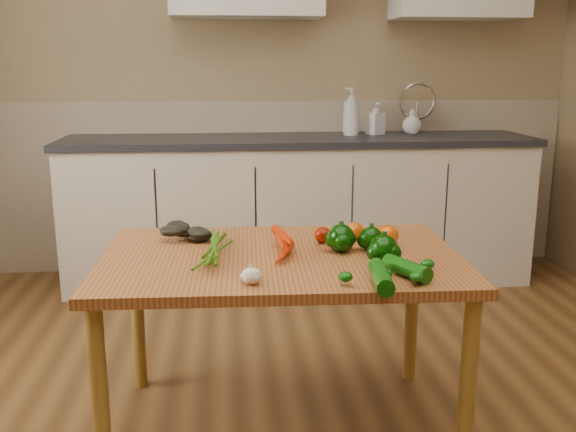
# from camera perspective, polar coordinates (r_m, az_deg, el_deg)

# --- Properties ---
(room) EXTENTS (4.04, 5.04, 2.64)m
(room) POSITION_cam_1_polar(r_m,az_deg,el_deg) (1.87, 1.93, 10.88)
(room) COLOR brown
(room) RESTS_ON ground
(counter_run) EXTENTS (2.84, 0.64, 1.14)m
(counter_run) POSITION_cam_1_polar(r_m,az_deg,el_deg) (3.99, 1.10, 0.74)
(counter_run) COLOR beige
(counter_run) RESTS_ON ground
(table) EXTENTS (1.28, 0.85, 0.67)m
(table) POSITION_cam_1_polar(r_m,az_deg,el_deg) (2.29, -0.64, -5.25)
(table) COLOR #AF6433
(table) RESTS_ON ground
(soap_bottle_a) EXTENTS (0.16, 0.16, 0.29)m
(soap_bottle_a) POSITION_cam_1_polar(r_m,az_deg,el_deg) (4.01, 5.66, 9.22)
(soap_bottle_a) COLOR silver
(soap_bottle_a) RESTS_ON counter_run
(soap_bottle_b) EXTENTS (0.12, 0.12, 0.20)m
(soap_bottle_b) POSITION_cam_1_polar(r_m,az_deg,el_deg) (4.09, 7.79, 8.60)
(soap_bottle_b) COLOR silver
(soap_bottle_b) RESTS_ON counter_run
(soap_bottle_c) EXTENTS (0.13, 0.13, 0.15)m
(soap_bottle_c) POSITION_cam_1_polar(r_m,az_deg,el_deg) (4.15, 10.97, 8.23)
(soap_bottle_c) COLOR silver
(soap_bottle_c) RESTS_ON counter_run
(carrot_bunch) EXTENTS (0.24, 0.19, 0.06)m
(carrot_bunch) POSITION_cam_1_polar(r_m,az_deg,el_deg) (2.26, -2.47, -2.69)
(carrot_bunch) COLOR red
(carrot_bunch) RESTS_ON table
(leafy_greens) EXTENTS (0.18, 0.16, 0.09)m
(leafy_greens) POSITION_cam_1_polar(r_m,az_deg,el_deg) (2.49, -9.13, -0.99)
(leafy_greens) COLOR black
(leafy_greens) RESTS_ON table
(garlic_bulb) EXTENTS (0.06, 0.06, 0.05)m
(garlic_bulb) POSITION_cam_1_polar(r_m,az_deg,el_deg) (1.96, -3.29, -5.33)
(garlic_bulb) COLOR white
(garlic_bulb) RESTS_ON table
(pepper_a) EXTENTS (0.10, 0.10, 0.10)m
(pepper_a) POSITION_cam_1_polar(r_m,az_deg,el_deg) (2.30, 4.76, -1.98)
(pepper_a) COLOR #073102
(pepper_a) RESTS_ON table
(pepper_b) EXTENTS (0.09, 0.09, 0.09)m
(pepper_b) POSITION_cam_1_polar(r_m,az_deg,el_deg) (2.32, 7.39, -2.02)
(pepper_b) COLOR #073102
(pepper_b) RESTS_ON table
(pepper_c) EXTENTS (0.10, 0.10, 0.10)m
(pepper_c) POSITION_cam_1_polar(r_m,az_deg,el_deg) (2.16, 8.50, -3.02)
(pepper_c) COLOR #073102
(pepper_c) RESTS_ON table
(tomato_a) EXTENTS (0.07, 0.07, 0.06)m
(tomato_a) POSITION_cam_1_polar(r_m,az_deg,el_deg) (2.41, 3.13, -1.68)
(tomato_a) COLOR #801002
(tomato_a) RESTS_ON table
(tomato_b) EXTENTS (0.07, 0.07, 0.07)m
(tomato_b) POSITION_cam_1_polar(r_m,az_deg,el_deg) (2.46, 5.89, -1.34)
(tomato_b) COLOR #D24B05
(tomato_b) RESTS_ON table
(tomato_c) EXTENTS (0.08, 0.08, 0.08)m
(tomato_c) POSITION_cam_1_polar(r_m,az_deg,el_deg) (2.40, 8.85, -1.71)
(tomato_c) COLOR #D24B05
(tomato_c) RESTS_ON table
(zucchini_a) EXTENTS (0.13, 0.19, 0.06)m
(zucchini_a) POSITION_cam_1_polar(r_m,az_deg,el_deg) (2.06, 10.52, -4.61)
(zucchini_a) COLOR #094507
(zucchini_a) RESTS_ON table
(zucchini_b) EXTENTS (0.08, 0.22, 0.06)m
(zucchini_b) POSITION_cam_1_polar(r_m,az_deg,el_deg) (1.96, 8.26, -5.38)
(zucchini_b) COLOR #094507
(zucchini_b) RESTS_ON table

